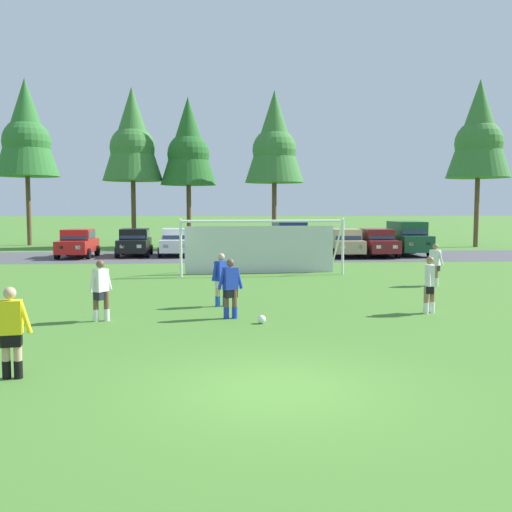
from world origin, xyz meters
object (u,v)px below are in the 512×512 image
object	(u,v)px
parked_car_slot_far_right	(377,243)
soccer_goal	(261,246)
parked_car_slot_center	(229,243)
player_striker_near	(430,285)
parked_car_slot_left	(135,242)
parked_car_slot_right	(346,243)
soccer_ball	(262,319)
player_defender_far	(101,291)
player_winger_right	(221,280)
player_winger_left	(230,289)
referee	(11,333)
player_midfield_center	(435,265)
parked_car_slot_far_left	(78,243)
parked_car_slot_end	(407,238)
parked_car_slot_center_left	(176,242)
parked_car_slot_center_right	(290,238)

from	to	relation	value
parked_car_slot_far_right	soccer_goal	bearing A→B (deg)	-131.51
soccer_goal	parked_car_slot_center	bearing A→B (deg)	98.46
player_striker_near	parked_car_slot_left	size ratio (longest dim) A/B	0.38
parked_car_slot_right	soccer_ball	bearing A→B (deg)	-108.03
player_defender_far	player_winger_right	world-z (taller)	same
player_striker_near	player_winger_left	bearing A→B (deg)	-175.56
player_striker_near	referee	bearing A→B (deg)	-149.11
player_striker_near	soccer_goal	bearing A→B (deg)	112.32
soccer_goal	player_midfield_center	size ratio (longest dim) A/B	4.60
parked_car_slot_far_left	parked_car_slot_far_right	distance (m)	18.51
player_midfield_center	parked_car_slot_left	size ratio (longest dim) A/B	0.38
parked_car_slot_left	player_winger_right	bearing A→B (deg)	-73.55
parked_car_slot_left	parked_car_slot_end	bearing A→B (deg)	-0.99
referee	player_striker_near	size ratio (longest dim) A/B	1.00
parked_car_slot_right	parked_car_slot_far_right	xyz separation A→B (m)	(1.96, 0.02, 0.00)
parked_car_slot_center_left	referee	bearing A→B (deg)	-91.51
soccer_ball	parked_car_slot_center_right	world-z (taller)	parked_car_slot_center_right
parked_car_slot_center_left	parked_car_slot_end	distance (m)	14.81
soccer_ball	player_winger_left	world-z (taller)	player_winger_left
player_defender_far	parked_car_slot_center_right	xyz separation A→B (m)	(7.41, 20.41, 0.29)
parked_car_slot_far_right	parked_car_slot_end	bearing A→B (deg)	23.31
player_winger_right	parked_car_slot_center	bearing A→B (deg)	88.81
referee	soccer_ball	bearing A→B (deg)	43.98
player_winger_right	parked_car_slot_right	xyz separation A→B (m)	(7.66, 17.56, 0.05)
soccer_ball	parked_car_slot_end	world-z (taller)	parked_car_slot_end
parked_car_slot_center_left	parked_car_slot_center_right	bearing A→B (deg)	-4.47
player_midfield_center	player_winger_right	xyz separation A→B (m)	(-8.27, -4.22, 0.00)
parked_car_slot_far_right	player_midfield_center	bearing A→B (deg)	-95.76
player_midfield_center	parked_car_slot_center_right	distance (m)	14.65
player_midfield_center	parked_car_slot_end	distance (m)	14.75
player_winger_left	parked_car_slot_center	xyz separation A→B (m)	(0.12, 20.06, 0.05)
player_winger_left	parked_car_slot_center_left	xyz separation A→B (m)	(-3.23, 20.79, 0.05)
parked_car_slot_right	referee	bearing A→B (deg)	-114.53
parked_car_slot_center_left	parked_car_slot_center	world-z (taller)	same
player_winger_left	parked_car_slot_far_right	world-z (taller)	parked_car_slot_far_right
parked_car_slot_center_left	parked_car_slot_center_right	world-z (taller)	parked_car_slot_center_right
player_striker_near	player_winger_right	distance (m)	6.15
player_striker_near	parked_car_slot_left	xyz separation A→B (m)	(-11.53, 20.33, 0.05)
player_winger_right	parked_car_slot_far_right	xyz separation A→B (m)	(9.62, 17.58, 0.05)
player_winger_left	parked_car_slot_far_left	size ratio (longest dim) A/B	0.39
player_midfield_center	parked_car_slot_right	distance (m)	13.35
parked_car_slot_center_right	parked_car_slot_far_right	distance (m)	5.46
parked_car_slot_right	parked_car_slot_far_right	bearing A→B (deg)	0.62
player_winger_right	parked_car_slot_far_right	distance (m)	20.04
parked_car_slot_left	player_midfield_center	bearing A→B (deg)	-46.56
parked_car_slot_center	player_winger_left	bearing A→B (deg)	-90.34
player_midfield_center	parked_car_slot_left	distance (m)	20.12
player_midfield_center	parked_car_slot_far_left	xyz separation A→B (m)	(-17.16, 13.82, 0.05)
parked_car_slot_right	parked_car_slot_far_right	world-z (taller)	same
player_striker_near	parked_car_slot_far_right	xyz separation A→B (m)	(3.66, 19.08, 0.05)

